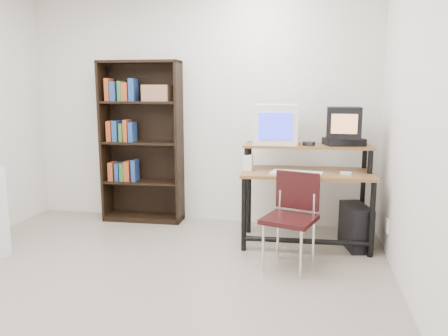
% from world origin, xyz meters
% --- Properties ---
extents(floor, '(4.00, 4.00, 0.01)m').
position_xyz_m(floor, '(0.00, 0.00, -0.01)').
color(floor, '#9F9283').
rests_on(floor, ground).
extents(back_wall, '(4.00, 0.01, 2.60)m').
position_xyz_m(back_wall, '(0.00, 2.00, 1.30)').
color(back_wall, white).
rests_on(back_wall, floor).
extents(right_wall, '(0.01, 4.00, 2.60)m').
position_xyz_m(right_wall, '(2.00, 0.00, 1.30)').
color(right_wall, white).
rests_on(right_wall, floor).
extents(computer_desk, '(1.28, 0.69, 0.98)m').
position_xyz_m(computer_desk, '(1.25, 1.40, 0.69)').
color(computer_desk, brown).
rests_on(computer_desk, floor).
extents(crt_monitor, '(0.44, 0.45, 0.40)m').
position_xyz_m(crt_monitor, '(0.93, 1.53, 1.17)').
color(crt_monitor, white).
rests_on(crt_monitor, computer_desk).
extents(vcr, '(0.42, 0.36, 0.08)m').
position_xyz_m(vcr, '(1.59, 1.53, 1.01)').
color(vcr, black).
rests_on(vcr, computer_desk).
extents(crt_tv, '(0.33, 0.33, 0.30)m').
position_xyz_m(crt_tv, '(1.58, 1.52, 1.20)').
color(crt_tv, black).
rests_on(crt_tv, vcr).
extents(cd_spindle, '(0.12, 0.12, 0.05)m').
position_xyz_m(cd_spindle, '(1.26, 1.43, 0.99)').
color(cd_spindle, '#26262B').
rests_on(cd_spindle, computer_desk).
extents(keyboard, '(0.50, 0.28, 0.03)m').
position_xyz_m(keyboard, '(1.16, 1.21, 0.74)').
color(keyboard, white).
rests_on(keyboard, computer_desk).
extents(mousepad, '(0.24, 0.21, 0.01)m').
position_xyz_m(mousepad, '(1.59, 1.30, 0.72)').
color(mousepad, black).
rests_on(mousepad, computer_desk).
extents(mouse, '(0.10, 0.06, 0.03)m').
position_xyz_m(mouse, '(1.61, 1.29, 0.74)').
color(mouse, white).
rests_on(mouse, mousepad).
extents(desk_speaker, '(0.09, 0.08, 0.17)m').
position_xyz_m(desk_speaker, '(0.69, 1.32, 0.80)').
color(desk_speaker, white).
rests_on(desk_speaker, computer_desk).
extents(pc_tower, '(0.30, 0.49, 0.42)m').
position_xyz_m(pc_tower, '(1.73, 1.37, 0.21)').
color(pc_tower, black).
rests_on(pc_tower, floor).
extents(school_chair, '(0.51, 0.51, 0.82)m').
position_xyz_m(school_chair, '(1.15, 0.78, 0.50)').
color(school_chair, black).
rests_on(school_chair, floor).
extents(bookshelf, '(0.93, 0.34, 1.84)m').
position_xyz_m(bookshelf, '(-0.63, 1.86, 0.94)').
color(bookshelf, black).
rests_on(bookshelf, floor).
extents(wall_outlet, '(0.02, 0.08, 0.12)m').
position_xyz_m(wall_outlet, '(1.99, 1.15, 0.30)').
color(wall_outlet, beige).
rests_on(wall_outlet, right_wall).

